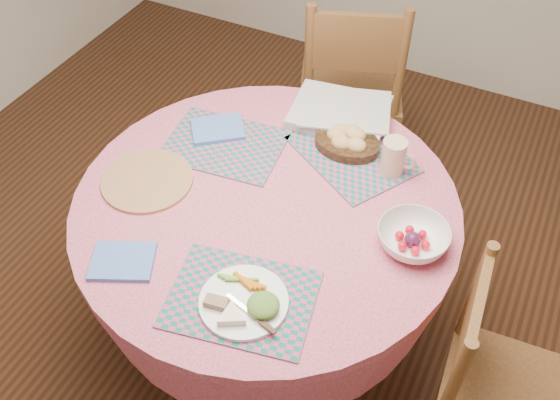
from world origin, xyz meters
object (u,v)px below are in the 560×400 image
(chair_back, at_px, (351,87))
(latte_mug, at_px, (394,157))
(wicker_trivet, at_px, (147,180))
(fruit_bowl, at_px, (413,238))
(dining_table, at_px, (267,241))
(bread_bowl, at_px, (347,140))
(dinner_plate, at_px, (245,303))
(chair_right, at_px, (492,384))

(chair_back, distance_m, latte_mug, 0.86)
(wicker_trivet, relative_size, fruit_bowl, 1.06)
(latte_mug, bearing_deg, wicker_trivet, -150.45)
(dining_table, bearing_deg, chair_back, 95.05)
(latte_mug, bearing_deg, chair_back, 120.10)
(bread_bowl, bearing_deg, dinner_plate, -89.96)
(chair_right, relative_size, fruit_bowl, 3.05)
(bread_bowl, bearing_deg, latte_mug, -14.28)
(chair_back, distance_m, bread_bowl, 0.74)
(chair_right, bearing_deg, fruit_bowl, 62.36)
(bread_bowl, bearing_deg, fruit_bowl, -43.31)
(chair_back, height_order, fruit_bowl, chair_back)
(bread_bowl, bearing_deg, chair_back, 108.85)
(chair_back, height_order, wicker_trivet, chair_back)
(chair_right, bearing_deg, bread_bowl, 51.59)
(chair_right, xyz_separation_m, fruit_bowl, (-0.35, 0.15, 0.33))
(dining_table, bearing_deg, chair_right, -8.41)
(dinner_plate, xyz_separation_m, fruit_bowl, (0.34, 0.41, 0.01))
(wicker_trivet, bearing_deg, fruit_bowl, 8.25)
(fruit_bowl, bearing_deg, latte_mug, 120.04)
(chair_back, xyz_separation_m, bread_bowl, (0.22, -0.65, 0.27))
(fruit_bowl, bearing_deg, chair_right, -23.69)
(chair_back, bearing_deg, bread_bowl, 87.80)
(fruit_bowl, bearing_deg, dinner_plate, -129.25)
(dining_table, xyz_separation_m, bread_bowl, (0.13, 0.35, 0.23))
(chair_right, height_order, chair_back, chair_back)
(dining_table, bearing_deg, wicker_trivet, -166.67)
(chair_right, relative_size, wicker_trivet, 2.88)
(dining_table, height_order, chair_right, chair_right)
(latte_mug, height_order, fruit_bowl, latte_mug)
(wicker_trivet, height_order, latte_mug, latte_mug)
(dining_table, distance_m, chair_right, 0.84)
(chair_back, relative_size, fruit_bowl, 3.49)
(chair_right, distance_m, fruit_bowl, 0.51)
(chair_right, relative_size, dinner_plate, 3.47)
(wicker_trivet, bearing_deg, dining_table, 13.33)
(wicker_trivet, height_order, dinner_plate, dinner_plate)
(bread_bowl, relative_size, fruit_bowl, 0.81)
(dinner_plate, xyz_separation_m, latte_mug, (0.18, 0.69, 0.05))
(chair_back, distance_m, dinner_plate, 1.42)
(dining_table, bearing_deg, latte_mug, 44.35)
(chair_back, xyz_separation_m, fruit_bowl, (0.56, -0.97, 0.27))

